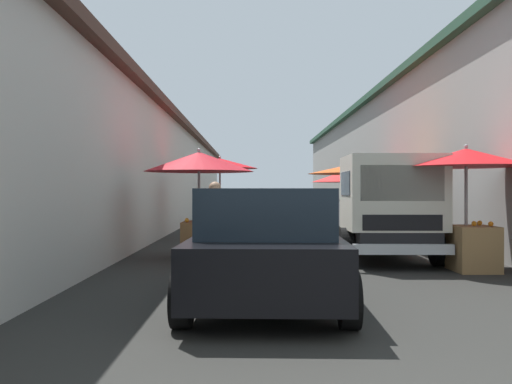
% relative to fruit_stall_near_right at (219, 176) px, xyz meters
% --- Properties ---
extents(ground, '(90.00, 90.00, 0.00)m').
position_rel_fruit_stall_near_right_xyz_m(ground, '(-0.70, -2.03, -1.83)').
color(ground, '#282826').
extents(building_left_whitewash, '(49.80, 7.50, 4.10)m').
position_rel_fruit_stall_near_right_xyz_m(building_left_whitewash, '(1.55, 5.22, 0.23)').
color(building_left_whitewash, beige).
rests_on(building_left_whitewash, ground).
extents(building_right_concrete, '(49.80, 7.50, 5.28)m').
position_rel_fruit_stall_near_right_xyz_m(building_right_concrete, '(1.55, -9.27, 0.82)').
color(building_right_concrete, gray).
rests_on(building_right_concrete, ground).
extents(fruit_stall_near_right, '(2.25, 2.25, 2.45)m').
position_rel_fruit_stall_near_right_xyz_m(fruit_stall_near_right, '(0.00, 0.00, 0.00)').
color(fruit_stall_near_right, '#9E9EA3').
rests_on(fruit_stall_near_right, ground).
extents(fruit_stall_near_left, '(2.20, 2.20, 2.26)m').
position_rel_fruit_stall_near_right_xyz_m(fruit_stall_near_left, '(-6.46, -4.82, -0.19)').
color(fruit_stall_near_left, '#9E9EA3').
rests_on(fruit_stall_near_left, ground).
extents(fruit_stall_mid_lane, '(2.86, 2.86, 2.27)m').
position_rel_fruit_stall_near_right_xyz_m(fruit_stall_mid_lane, '(-1.15, -3.92, -0.04)').
color(fruit_stall_mid_lane, '#9E9EA3').
rests_on(fruit_stall_mid_lane, ground).
extents(fruit_stall_far_right, '(2.31, 2.31, 2.31)m').
position_rel_fruit_stall_near_right_xyz_m(fruit_stall_far_right, '(-4.73, 0.16, -0.07)').
color(fruit_stall_far_right, '#9E9EA3').
rests_on(fruit_stall_far_right, ground).
extents(fruit_stall_far_left, '(2.60, 2.60, 2.19)m').
position_rel_fruit_stall_near_right_xyz_m(fruit_stall_far_left, '(1.65, -4.23, -0.15)').
color(fruit_stall_far_left, '#9E9EA3').
rests_on(fruit_stall_far_left, ground).
extents(hatchback_car, '(3.97, 2.04, 1.45)m').
position_rel_fruit_stall_near_right_xyz_m(hatchback_car, '(-9.28, -1.14, -1.10)').
color(hatchback_car, black).
rests_on(hatchback_car, ground).
extents(delivery_truck, '(4.95, 2.05, 2.08)m').
position_rel_fruit_stall_near_right_xyz_m(delivery_truck, '(-5.22, -3.62, -0.79)').
color(delivery_truck, black).
rests_on(delivery_truck, ground).
extents(vendor_by_crates, '(0.60, 0.35, 1.58)m').
position_rel_fruit_stall_near_right_xyz_m(vendor_by_crates, '(-6.50, -0.30, -0.93)').
color(vendor_by_crates, '#665B4C').
rests_on(vendor_by_crates, ground).
extents(plastic_stool, '(0.30, 0.30, 0.43)m').
position_rel_fruit_stall_near_right_xyz_m(plastic_stool, '(-1.05, -0.71, -1.51)').
color(plastic_stool, '#1E8C3F').
rests_on(plastic_stool, ground).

